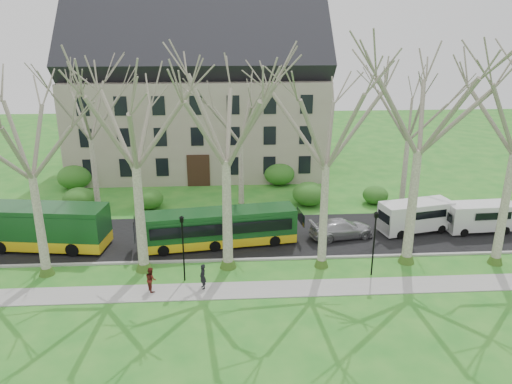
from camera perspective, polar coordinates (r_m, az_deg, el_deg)
ground at (r=33.29m, az=2.47°, el=-8.90°), size 120.00×120.00×0.00m
sidewalk at (r=31.11m, az=2.94°, el=-11.01°), size 70.00×2.00×0.06m
road at (r=38.20m, az=1.63°, el=-5.00°), size 80.00×8.00×0.06m
curb at (r=34.59m, az=2.22°, el=-7.64°), size 80.00×0.25×0.14m
building at (r=53.84m, az=-6.54°, el=10.91°), size 26.50×12.20×16.00m
tree_row_verge at (r=30.93m, az=2.59°, el=2.89°), size 49.00×7.00×14.00m
tree_row_far at (r=41.40m, az=-0.81°, el=5.66°), size 33.00×7.00×12.00m
lamp_row at (r=31.26m, az=2.72°, el=-5.59°), size 36.22×0.22×4.30m
hedges at (r=45.66m, az=-5.14°, el=0.34°), size 30.60×8.60×2.00m
bus_lead at (r=39.63m, az=-25.72°, el=-3.48°), size 13.27×4.45×3.26m
bus_follow at (r=36.20m, az=-4.10°, el=-4.04°), size 11.10×3.74×2.72m
sedan at (r=38.13m, az=9.75°, el=-4.13°), size 5.14×2.87×1.41m
van_a at (r=40.31m, az=17.76°, el=-2.72°), size 5.82×3.17×2.41m
van_b at (r=42.19m, az=24.24°, el=-2.67°), size 5.29×2.16×2.27m
pedestrian_a at (r=30.88m, az=-6.10°, el=-9.59°), size 0.57×0.68×1.58m
pedestrian_b at (r=31.15m, az=-11.91°, el=-9.72°), size 0.85×0.92×1.52m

